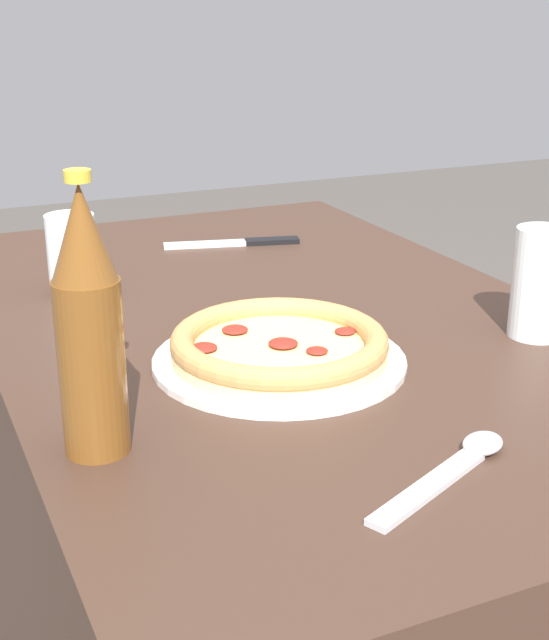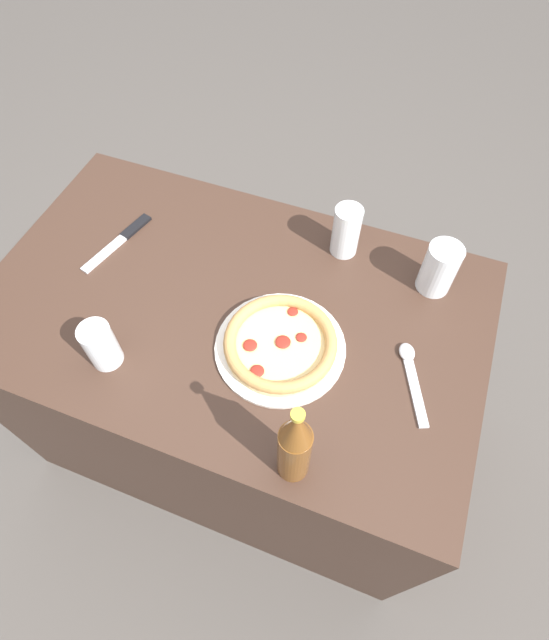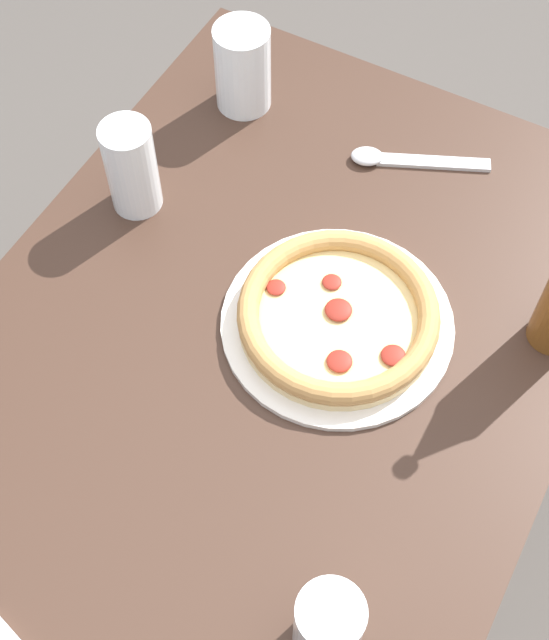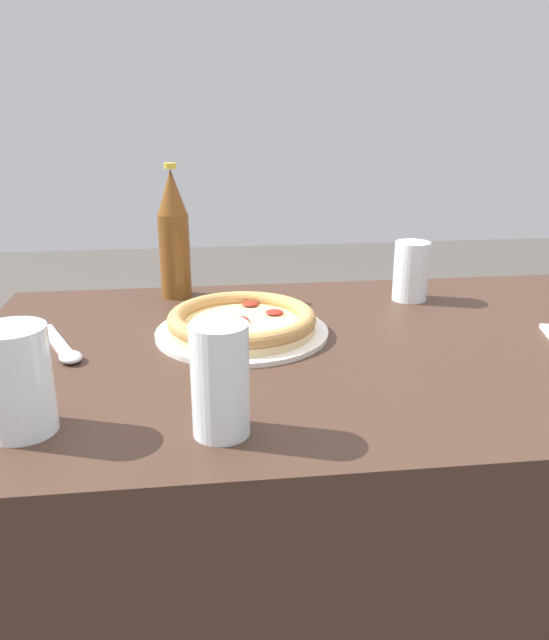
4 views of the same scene
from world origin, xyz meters
name	(u,v)px [view 4 (image 4 of 4)]	position (x,y,z in m)	size (l,w,h in m)	color
table	(329,536)	(0.00, 0.00, 0.36)	(1.15, 0.71, 0.72)	#3D281E
pizza_veggie	(242,323)	(0.14, -0.06, 0.74)	(0.28, 0.28, 0.04)	silver
glass_cola	(411,274)	(-0.19, -0.22, 0.78)	(0.07, 0.07, 0.11)	white
glass_red_wine	(220,385)	(0.19, 0.26, 0.78)	(0.07, 0.07, 0.13)	white
glass_iced_tea	(18,386)	(0.42, 0.22, 0.78)	(0.08, 0.08, 0.13)	white
beer_bottle	(174,235)	(0.25, -0.29, 0.84)	(0.06, 0.06, 0.25)	brown
spoon	(64,349)	(0.42, -0.02, 0.73)	(0.10, 0.18, 0.02)	silver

